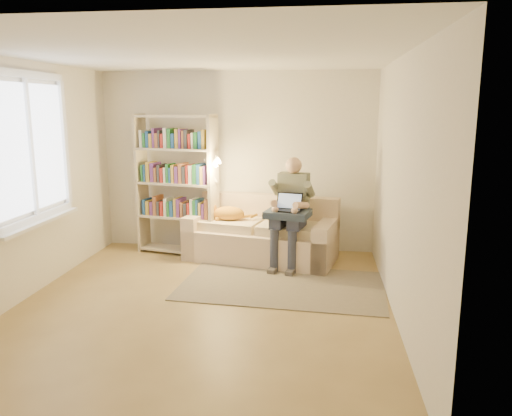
# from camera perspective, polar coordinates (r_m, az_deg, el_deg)

# --- Properties ---
(floor) EXTENTS (4.50, 4.50, 0.00)m
(floor) POSITION_cam_1_polar(r_m,az_deg,el_deg) (5.52, -6.01, -10.90)
(floor) COLOR olive
(floor) RESTS_ON ground
(ceiling) EXTENTS (4.00, 4.50, 0.02)m
(ceiling) POSITION_cam_1_polar(r_m,az_deg,el_deg) (5.13, -6.65, 17.07)
(ceiling) COLOR white
(ceiling) RESTS_ON wall_back
(wall_left) EXTENTS (0.02, 4.50, 2.60)m
(wall_left) POSITION_cam_1_polar(r_m,az_deg,el_deg) (5.96, -25.38, 2.71)
(wall_left) COLOR silver
(wall_left) RESTS_ON floor
(wall_right) EXTENTS (0.02, 4.50, 2.60)m
(wall_right) POSITION_cam_1_polar(r_m,az_deg,el_deg) (5.08, 16.20, 2.02)
(wall_right) COLOR silver
(wall_right) RESTS_ON floor
(wall_back) EXTENTS (4.00, 0.02, 2.60)m
(wall_back) POSITION_cam_1_polar(r_m,az_deg,el_deg) (7.35, -2.18, 5.28)
(wall_back) COLOR silver
(wall_back) RESTS_ON floor
(wall_front) EXTENTS (4.00, 0.02, 2.60)m
(wall_front) POSITION_cam_1_polar(r_m,az_deg,el_deg) (3.07, -16.22, -4.02)
(wall_front) COLOR silver
(wall_front) RESTS_ON floor
(window) EXTENTS (0.12, 1.52, 1.69)m
(window) POSITION_cam_1_polar(r_m,az_deg,el_deg) (6.09, -24.01, 3.70)
(window) COLOR white
(window) RESTS_ON wall_left
(sofa) EXTENTS (2.17, 1.31, 0.86)m
(sofa) POSITION_cam_1_polar(r_m,az_deg,el_deg) (6.97, 0.70, -3.31)
(sofa) COLOR beige
(sofa) RESTS_ON floor
(person) EXTENTS (0.51, 0.69, 1.44)m
(person) POSITION_cam_1_polar(r_m,az_deg,el_deg) (6.59, 3.99, 0.26)
(person) COLOR slate
(person) RESTS_ON sofa
(cat) EXTENTS (0.67, 0.32, 0.24)m
(cat) POSITION_cam_1_polar(r_m,az_deg,el_deg) (6.95, -3.46, -0.52)
(cat) COLOR gold
(cat) RESTS_ON sofa
(blanket) EXTENTS (0.63, 0.56, 0.09)m
(blanket) POSITION_cam_1_polar(r_m,az_deg,el_deg) (6.48, 3.61, -0.66)
(blanket) COLOR #253142
(blanket) RESTS_ON person
(laptop) EXTENTS (0.39, 0.36, 0.27)m
(laptop) POSITION_cam_1_polar(r_m,az_deg,el_deg) (6.47, 3.65, 0.23)
(laptop) COLOR black
(laptop) RESTS_ON blanket
(bookshelf) EXTENTS (1.31, 0.63, 2.00)m
(bookshelf) POSITION_cam_1_polar(r_m,az_deg,el_deg) (7.16, -9.05, 3.41)
(bookshelf) COLOR beige
(bookshelf) RESTS_ON floor
(rug) EXTENTS (2.49, 1.58, 0.01)m
(rug) POSITION_cam_1_polar(r_m,az_deg,el_deg) (6.02, 3.00, -8.84)
(rug) COLOR #7F735C
(rug) RESTS_ON floor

